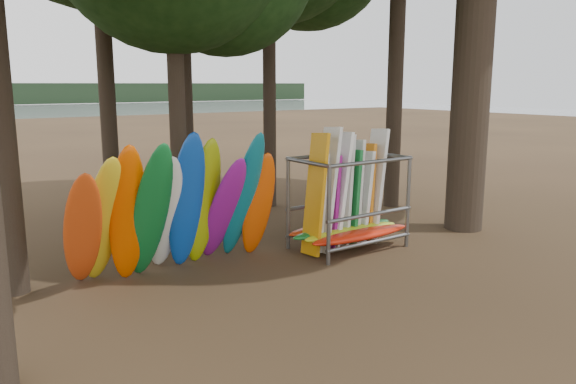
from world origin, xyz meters
TOP-DOWN VIEW (x-y plane):
  - ground at (0.00, 0.00)m, footprint 120.00×120.00m
  - kayak_row at (-2.74, 1.49)m, footprint 4.62×1.91m
  - storage_rack at (1.32, 0.92)m, footprint 2.99×1.50m

SIDE VIEW (x-z plane):
  - ground at x=0.00m, z-range 0.00..0.00m
  - storage_rack at x=1.32m, z-range -0.42..2.49m
  - kayak_row at x=-2.74m, z-range -0.20..2.87m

